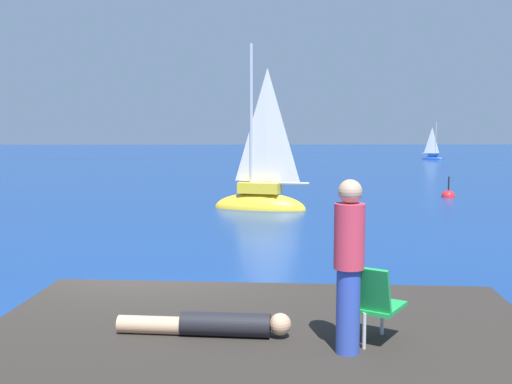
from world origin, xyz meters
TOP-DOWN VIEW (x-y plane):
  - ground_plane at (0.00, 0.00)m, footprint 160.00×160.00m
  - shore_ledge at (1.48, -3.19)m, footprint 6.14×4.55m
  - boulder_seaward at (3.27, -0.68)m, footprint 1.37×1.43m
  - boulder_inland at (1.52, -0.78)m, footprint 1.20×1.08m
  - sailboat_near at (2.03, 12.47)m, footprint 3.54×2.05m
  - sailboat_far at (17.78, 42.38)m, footprint 1.88×1.56m
  - person_sunbather at (1.00, -3.23)m, footprint 1.76×0.41m
  - person_standing at (2.27, -3.73)m, footprint 0.28×0.28m
  - beach_chair at (2.52, -3.52)m, footprint 0.73×0.76m
  - marker_buoy at (9.95, 15.77)m, footprint 0.56×0.56m

SIDE VIEW (x-z plane):
  - ground_plane at x=0.00m, z-range 0.00..0.00m
  - boulder_seaward at x=3.27m, z-range -0.40..0.40m
  - boulder_inland at x=1.52m, z-range -0.29..0.29m
  - marker_buoy at x=9.95m, z-range -0.56..0.57m
  - sailboat_far at x=17.78m, z-range -1.56..1.94m
  - sailboat_near at x=2.03m, z-range -2.85..3.54m
  - shore_ledge at x=1.48m, z-range 0.00..0.91m
  - person_sunbather at x=1.00m, z-range 0.90..1.15m
  - beach_chair at x=2.52m, z-range 0.95..1.75m
  - person_standing at x=2.27m, z-range 0.96..2.58m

